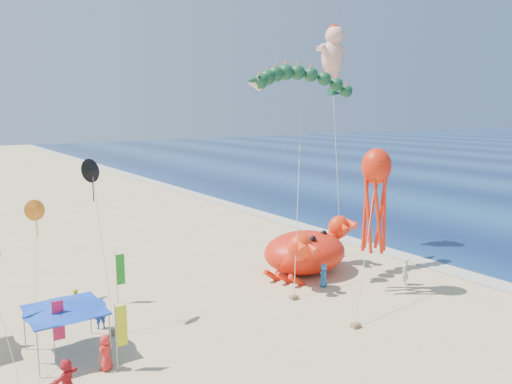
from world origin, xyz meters
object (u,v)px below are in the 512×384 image
at_px(dragon_kite, 301,84).
at_px(octopus_kite, 375,192).
at_px(crab_inflatable, 306,251).
at_px(canopy_blue, 65,306).
at_px(cherub_kite, 333,51).

bearing_deg(dragon_kite, octopus_kite, -79.01).
height_order(crab_inflatable, canopy_blue, crab_inflatable).
xyz_separation_m(dragon_kite, octopus_kite, (1.19, -6.14, -6.93)).
bearing_deg(dragon_kite, crab_inflatable, -86.41).
relative_size(dragon_kite, canopy_blue, 3.84).
bearing_deg(octopus_kite, crab_inflatable, 102.11).
bearing_deg(cherub_kite, dragon_kite, -149.63).
bearing_deg(dragon_kite, canopy_blue, -167.92).
distance_m(octopus_kite, canopy_blue, 19.22).
bearing_deg(canopy_blue, dragon_kite, 12.08).
bearing_deg(crab_inflatable, cherub_kite, 35.60).
height_order(cherub_kite, canopy_blue, cherub_kite).
xyz_separation_m(dragon_kite, cherub_kite, (6.61, 3.88, 3.01)).
relative_size(crab_inflatable, dragon_kite, 0.59).
bearing_deg(cherub_kite, crab_inflatable, -144.40).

